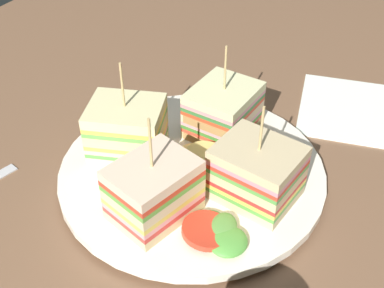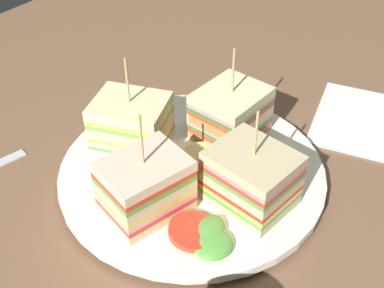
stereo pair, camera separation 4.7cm
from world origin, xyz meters
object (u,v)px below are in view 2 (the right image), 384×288
Objects in this scene: plate at (192,172)px; sandwich_wedge_1 at (251,178)px; sandwich_wedge_3 at (132,125)px; chip_pile at (200,160)px; napkin at (360,119)px; sandwich_wedge_0 at (146,186)px; sandwich_wedge_2 at (231,113)px.

plate is 2.65× the size of sandwich_wedge_1.
sandwich_wedge_1 is 0.96× the size of sandwich_wedge_3.
plate is at bearing -83.14° from chip_pile.
sandwich_wedge_0 is at bearing -20.83° from napkin.
sandwich_wedge_2 is at bearing 179.54° from plate.
sandwich_wedge_1 is at bearing 85.02° from plate.
sandwich_wedge_1 reaches higher than napkin.
plate is at bearing 15.87° from sandwich_wedge_0.
plate is 7.83cm from sandwich_wedge_3.
sandwich_wedge_2 is 0.76× the size of napkin.
sandwich_wedge_0 is at bearing 4.30° from sandwich_wedge_2.
sandwich_wedge_2 is 16.93cm from napkin.
sandwich_wedge_3 is (-6.11, -6.98, 0.05)cm from sandwich_wedge_0.
chip_pile is 0.58× the size of napkin.
sandwich_wedge_3 is 8.02cm from chip_pile.
plate is 3.39× the size of chip_pile.
sandwich_wedge_0 is at bearing 0.20° from plate.
sandwich_wedge_0 is (7.01, 0.02, 3.44)cm from plate.
sandwich_wedge_2 reaches higher than chip_pile.
sandwich_wedge_0 is 9.28cm from sandwich_wedge_3.
sandwich_wedge_0 is 1.34× the size of chip_pile.
sandwich_wedge_0 reaches higher than napkin.
napkin is (-19.80, 9.41, -2.65)cm from chip_pile.
napkin is (-12.89, 10.21, -4.03)cm from sandwich_wedge_2.
sandwich_wedge_1 is at bearing -31.72° from sandwich_wedge_0.
sandwich_wedge_0 is 14.03cm from sandwich_wedge_2.
plate reaches higher than napkin.
sandwich_wedge_0 is at bearing -6.66° from chip_pile.
sandwich_wedge_0 is 1.00× the size of sandwich_wedge_3.
plate is 7.79cm from sandwich_wedge_1.
sandwich_wedge_3 is (0.29, -13.94, 0.09)cm from sandwich_wedge_1.
chip_pile is (-0.71, -6.13, -1.47)cm from sandwich_wedge_1.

